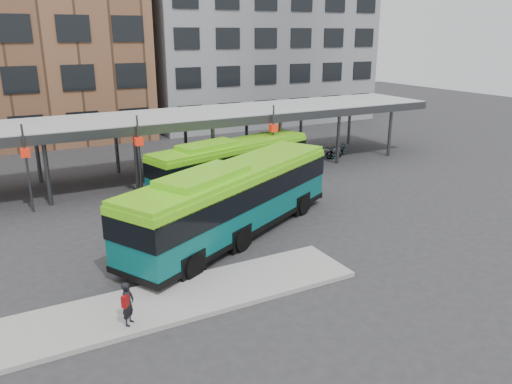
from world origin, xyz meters
The scene contains 8 objects.
ground centered at (0.00, 0.00, 0.00)m, with size 120.00×120.00×0.00m, color #28282B.
boarding_island centered at (-5.50, -3.00, 0.09)m, with size 14.00×3.00×0.18m, color gray.
canopy centered at (-0.06, 12.87, 3.91)m, with size 40.00×6.53×4.80m.
building_grey centered at (16.00, 32.00, 10.00)m, with size 24.00×14.00×20.00m, color slate.
bus_front centered at (-0.85, 1.63, 1.88)m, with size 12.87×8.58×3.61m.
bus_rear centered at (2.48, 8.77, 1.61)m, with size 11.45×5.32×3.09m.
pedestrian centered at (-7.34, -3.91, 0.94)m, with size 0.62×0.65×1.49m.
bike_rack centered at (12.22, 11.97, 0.47)m, with size 4.35×1.65×0.98m.
Camera 1 is at (-10.44, -18.38, 9.25)m, focal length 35.00 mm.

